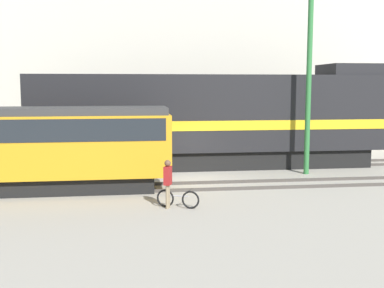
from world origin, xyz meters
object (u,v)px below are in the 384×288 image
Objects in this scene: person at (168,179)px; utility_pole_left at (309,88)px; freight_locomotive at (212,119)px; streetcar at (26,144)px; bicycle at (178,199)px.

utility_pole_left is (7.47, 5.88, 3.23)m from person.
freight_locomotive is 9.10m from person.
streetcar is 6.58m from person.
streetcar is 13.50m from utility_pole_left.
person reaches higher than bicycle.
bicycle is at bearing -140.39° from utility_pole_left.
utility_pole_left is at bearing -30.03° from freight_locomotive.
person is at bearing -141.79° from utility_pole_left.
freight_locomotive is 2.18× the size of utility_pole_left.
streetcar is at bearing -169.01° from utility_pole_left.
freight_locomotive is 10.06m from streetcar.
freight_locomotive reaches higher than bicycle.
streetcar is at bearing -149.67° from freight_locomotive.
bicycle is 0.18× the size of utility_pole_left.
utility_pole_left is (7.11, 5.88, 3.98)m from bicycle.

